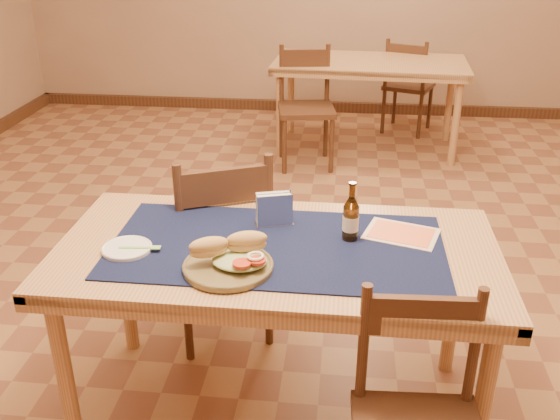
# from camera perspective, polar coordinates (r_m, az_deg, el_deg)

# --- Properties ---
(room) EXTENTS (6.04, 7.04, 2.84)m
(room) POSITION_cam_1_polar(r_m,az_deg,el_deg) (2.81, 1.64, 16.47)
(room) COLOR #976941
(room) RESTS_ON ground
(main_table) EXTENTS (1.60, 0.80, 0.75)m
(main_table) POSITION_cam_1_polar(r_m,az_deg,el_deg) (2.30, -0.27, -5.18)
(main_table) COLOR tan
(main_table) RESTS_ON ground
(placemat) EXTENTS (1.20, 0.60, 0.01)m
(placemat) POSITION_cam_1_polar(r_m,az_deg,el_deg) (2.25, -0.28, -3.31)
(placemat) COLOR #0F193A
(placemat) RESTS_ON main_table
(baseboard) EXTENTS (6.00, 7.00, 0.10)m
(baseboard) POSITION_cam_1_polar(r_m,az_deg,el_deg) (3.30, 1.35, -7.36)
(baseboard) COLOR #452A18
(baseboard) RESTS_ON ground
(back_table) EXTENTS (1.60, 0.86, 0.75)m
(back_table) POSITION_cam_1_polar(r_m,az_deg,el_deg) (5.31, 8.21, 12.49)
(back_table) COLOR tan
(back_table) RESTS_ON ground
(chair_main_far) EXTENTS (0.58, 0.58, 0.95)m
(chair_main_far) POSITION_cam_1_polar(r_m,az_deg,el_deg) (2.83, -5.54, -2.97)
(chair_main_far) COLOR #452A18
(chair_main_far) RESTS_ON ground
(chair_back_near) EXTENTS (0.49, 0.49, 0.92)m
(chair_back_near) POSITION_cam_1_polar(r_m,az_deg,el_deg) (4.96, 2.38, 9.55)
(chair_back_near) COLOR #452A18
(chair_back_near) RESTS_ON ground
(chair_back_far) EXTENTS (0.51, 0.51, 0.86)m
(chair_back_far) POSITION_cam_1_polar(r_m,az_deg,el_deg) (5.85, 11.60, 11.19)
(chair_back_far) COLOR #452A18
(chair_back_far) RESTS_ON ground
(sandwich_plate) EXTENTS (0.31, 0.31, 0.12)m
(sandwich_plate) POSITION_cam_1_polar(r_m,az_deg,el_deg) (2.11, -4.53, -4.57)
(sandwich_plate) COLOR brown
(sandwich_plate) RESTS_ON placemat
(side_plate) EXTENTS (0.18, 0.18, 0.01)m
(side_plate) POSITION_cam_1_polar(r_m,az_deg,el_deg) (2.29, -13.82, -3.39)
(side_plate) COLOR white
(side_plate) RESTS_ON placemat
(fork) EXTENTS (0.15, 0.03, 0.00)m
(fork) POSITION_cam_1_polar(r_m,az_deg,el_deg) (2.26, -12.41, -3.37)
(fork) COLOR #8BDA77
(fork) RESTS_ON side_plate
(beer_bottle) EXTENTS (0.06, 0.06, 0.22)m
(beer_bottle) POSITION_cam_1_polar(r_m,az_deg,el_deg) (2.28, 6.49, -0.77)
(beer_bottle) COLOR #4E300E
(beer_bottle) RESTS_ON placemat
(napkin_holder) EXTENTS (0.16, 0.09, 0.13)m
(napkin_holder) POSITION_cam_1_polar(r_m,az_deg,el_deg) (2.38, -0.53, -0.01)
(napkin_holder) COLOR silver
(napkin_holder) RESTS_ON placemat
(menu_card) EXTENTS (0.31, 0.26, 0.01)m
(menu_card) POSITION_cam_1_polar(r_m,az_deg,el_deg) (2.37, 11.04, -2.13)
(menu_card) COLOR beige
(menu_card) RESTS_ON placemat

